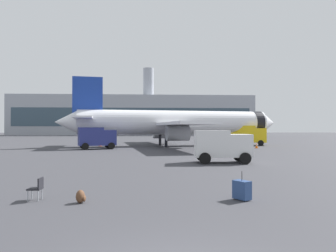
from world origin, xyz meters
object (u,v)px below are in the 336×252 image
safety_cone_far (249,142)px  gate_chair (37,187)px  cargo_van (222,145)px  safety_cone_mid (257,146)px  fuel_truck (247,134)px  service_truck (97,137)px  airplane_at_gate (174,123)px  safety_cone_near (100,144)px  rolling_suitcase (242,190)px  traveller_backpack (81,197)px

safety_cone_far → gate_chair: 46.62m
cargo_van → safety_cone_mid: 19.84m
fuel_truck → gate_chair: 42.29m
service_truck → cargo_van: bearing=-52.9°
airplane_at_gate → fuel_truck: airplane_at_gate is taller
cargo_van → safety_cone_near: 27.32m
rolling_suitcase → traveller_backpack: bearing=-178.9°
service_truck → safety_cone_mid: service_truck is taller
service_truck → rolling_suitcase: bearing=-70.2°
safety_cone_far → traveller_backpack: size_ratio=1.57×
safety_cone_mid → rolling_suitcase: bearing=-110.5°
cargo_van → traveller_backpack: (-8.26, -12.68, -1.22)m
safety_cone_mid → traveller_backpack: safety_cone_mid is taller
safety_cone_near → rolling_suitcase: size_ratio=0.66×
service_truck → safety_cone_near: service_truck is taller
safety_cone_mid → gate_chair: size_ratio=0.83×
service_truck → traveller_backpack: (4.61, -29.71, -1.37)m
fuel_truck → safety_cone_near: 23.66m
airplane_at_gate → gate_chair: bearing=-102.5°
cargo_van → rolling_suitcase: cargo_van is taller
cargo_van → safety_cone_far: bearing=68.0°
cargo_van → safety_cone_near: bearing=119.6°
fuel_truck → rolling_suitcase: fuel_truck is taller
safety_cone_mid → traveller_backpack: size_ratio=1.48×
airplane_at_gate → fuel_truck: (12.06, 0.90, -1.88)m
airplane_at_gate → rolling_suitcase: bearing=-90.3°
rolling_suitcase → traveller_backpack: size_ratio=2.29×
safety_cone_far → safety_cone_near: bearing=-168.0°
safety_cone_mid → safety_cone_far: safety_cone_far is taller
gate_chair → safety_cone_near: bearing=95.5°
service_truck → traveller_backpack: bearing=-81.2°
airplane_at_gate → safety_cone_near: 11.99m
gate_chair → cargo_van: bearing=50.5°
service_truck → safety_cone_far: (24.60, 12.04, -1.24)m
fuel_truck → service_truck: bearing=-160.8°
cargo_van → safety_cone_far: (11.73, 29.08, -1.08)m
safety_cone_near → cargo_van: bearing=-60.4°
safety_cone_far → gate_chair: (-21.75, -41.23, 0.13)m
airplane_at_gate → safety_cone_near: size_ratio=49.12×
safety_cone_mid → safety_cone_near: bearing=164.8°
safety_cone_far → service_truck: bearing=-153.9°
fuel_truck → airplane_at_gate: bearing=-175.7°
safety_cone_near → rolling_suitcase: rolling_suitcase is taller
service_truck → safety_cone_mid: 22.00m
cargo_van → airplane_at_gate: bearing=94.7°
traveller_backpack → gate_chair: (-1.76, 0.53, 0.27)m
safety_cone_far → traveller_backpack: safety_cone_far is taller
safety_cone_mid → gate_chair: 35.37m
airplane_at_gate → safety_cone_far: 14.94m
airplane_at_gate → safety_cone_mid: 13.27m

